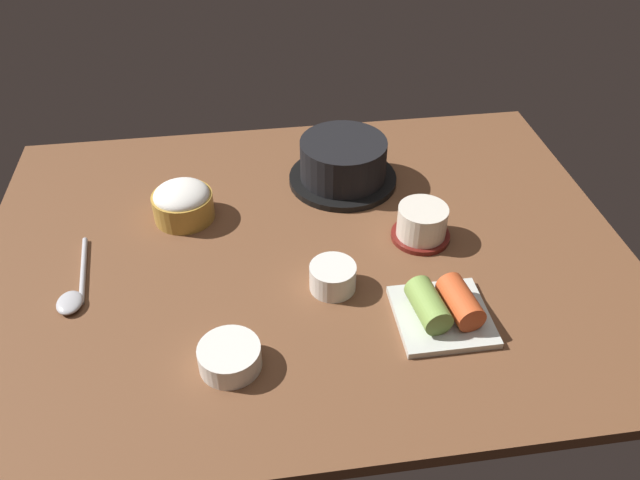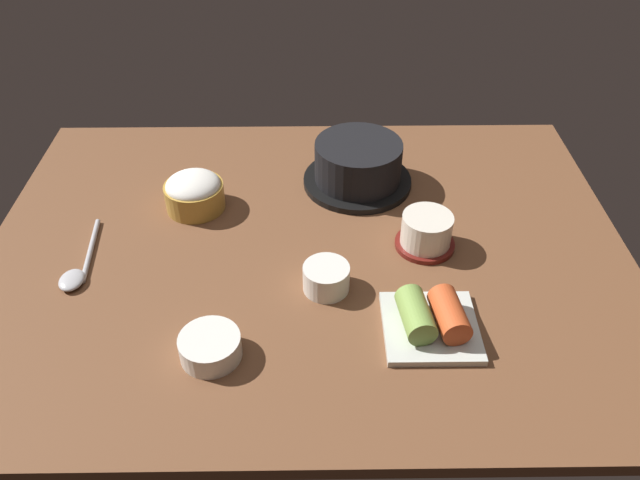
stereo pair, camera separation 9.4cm
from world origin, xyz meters
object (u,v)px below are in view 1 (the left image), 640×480
(tea_cup_with_saucer, at_px, (421,223))
(banchan_cup_center, at_px, (333,276))
(rice_bowl, at_px, (183,202))
(spoon, at_px, (74,292))
(stone_pot, at_px, (343,162))
(side_bowl_near, at_px, (230,356))
(kimchi_plate, at_px, (443,309))

(tea_cup_with_saucer, xyz_separation_m, banchan_cup_center, (-0.16, -0.10, -0.01))
(tea_cup_with_saucer, bearing_deg, rice_bowl, 164.22)
(rice_bowl, relative_size, spoon, 0.59)
(stone_pot, xyz_separation_m, banchan_cup_center, (-0.06, -0.27, -0.02))
(banchan_cup_center, height_order, spoon, banchan_cup_center)
(banchan_cup_center, xyz_separation_m, side_bowl_near, (-0.15, -0.12, -0.00))
(spoon, bearing_deg, tea_cup_with_saucer, 6.44)
(tea_cup_with_saucer, bearing_deg, side_bowl_near, -144.57)
(rice_bowl, bearing_deg, side_bowl_near, -78.69)
(kimchi_plate, bearing_deg, stone_pot, 102.53)
(rice_bowl, height_order, kimchi_plate, rice_bowl)
(side_bowl_near, bearing_deg, kimchi_plate, 7.92)
(stone_pot, distance_m, kimchi_plate, 0.36)
(stone_pot, distance_m, spoon, 0.49)
(kimchi_plate, xyz_separation_m, side_bowl_near, (-0.29, -0.04, -0.00))
(banchan_cup_center, relative_size, spoon, 0.40)
(tea_cup_with_saucer, xyz_separation_m, kimchi_plate, (-0.02, -0.18, -0.01))
(kimchi_plate, bearing_deg, banchan_cup_center, 149.06)
(rice_bowl, xyz_separation_m, side_bowl_near, (0.06, -0.32, -0.01))
(kimchi_plate, bearing_deg, rice_bowl, 141.37)
(rice_bowl, distance_m, spoon, 0.23)
(stone_pot, height_order, kimchi_plate, stone_pot)
(stone_pot, bearing_deg, banchan_cup_center, -102.79)
(rice_bowl, distance_m, banchan_cup_center, 0.29)
(stone_pot, bearing_deg, rice_bowl, -166.32)
(stone_pot, bearing_deg, spoon, -151.63)
(rice_bowl, xyz_separation_m, kimchi_plate, (0.35, -0.28, -0.01))
(side_bowl_near, bearing_deg, banchan_cup_center, 39.24)
(spoon, bearing_deg, stone_pot, 28.37)
(kimchi_plate, relative_size, side_bowl_near, 1.59)
(stone_pot, relative_size, tea_cup_with_saucer, 2.05)
(tea_cup_with_saucer, height_order, kimchi_plate, tea_cup_with_saucer)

